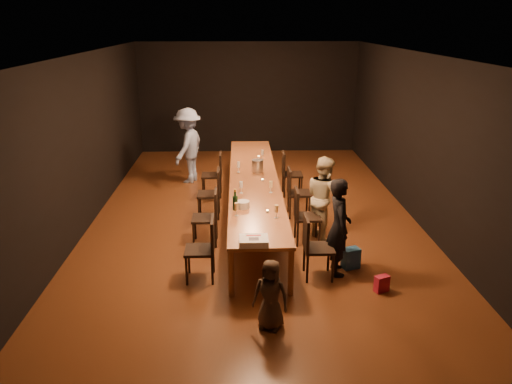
{
  "coord_description": "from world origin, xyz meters",
  "views": [
    {
      "loc": [
        -0.29,
        -8.84,
        3.55
      ],
      "look_at": [
        -0.02,
        -1.49,
        1.0
      ],
      "focal_mm": 35.0,
      "sensor_mm": 36.0,
      "label": 1
    }
  ],
  "objects_px": {
    "chair_right_3": "(292,174)",
    "ice_bucket": "(257,166)",
    "chair_right_2": "(299,192)",
    "chair_left_0": "(200,249)",
    "chair_left_3": "(212,175)",
    "chair_right_0": "(319,247)",
    "chair_right_1": "(308,216)",
    "woman_tan": "(324,197)",
    "woman_birthday": "(339,227)",
    "champagne_bottle": "(235,200)",
    "table": "(254,181)",
    "chair_left_2": "(209,194)",
    "chair_left_1": "(205,218)",
    "man_blue": "(188,146)",
    "child": "(271,295)",
    "birthday_cake": "(254,241)",
    "plate_stack": "(243,205)"
  },
  "relations": [
    {
      "from": "chair_right_1",
      "to": "woman_birthday",
      "type": "height_order",
      "value": "woman_birthday"
    },
    {
      "from": "table",
      "to": "chair_left_2",
      "type": "height_order",
      "value": "chair_left_2"
    },
    {
      "from": "chair_left_3",
      "to": "champagne_bottle",
      "type": "height_order",
      "value": "champagne_bottle"
    },
    {
      "from": "woman_tan",
      "to": "champagne_bottle",
      "type": "height_order",
      "value": "woman_tan"
    },
    {
      "from": "chair_left_3",
      "to": "chair_left_1",
      "type": "bearing_deg",
      "value": -180.0
    },
    {
      "from": "ice_bucket",
      "to": "chair_left_0",
      "type": "bearing_deg",
      "value": -108.21
    },
    {
      "from": "table",
      "to": "chair_left_0",
      "type": "relative_size",
      "value": 6.45
    },
    {
      "from": "chair_left_3",
      "to": "ice_bucket",
      "type": "relative_size",
      "value": 3.88
    },
    {
      "from": "chair_right_2",
      "to": "chair_right_3",
      "type": "height_order",
      "value": "same"
    },
    {
      "from": "chair_right_2",
      "to": "chair_left_1",
      "type": "height_order",
      "value": "same"
    },
    {
      "from": "chair_right_3",
      "to": "plate_stack",
      "type": "height_order",
      "value": "chair_right_3"
    },
    {
      "from": "chair_right_2",
      "to": "ice_bucket",
      "type": "height_order",
      "value": "ice_bucket"
    },
    {
      "from": "chair_left_2",
      "to": "plate_stack",
      "type": "height_order",
      "value": "chair_left_2"
    },
    {
      "from": "chair_left_1",
      "to": "man_blue",
      "type": "distance_m",
      "value": 3.47
    },
    {
      "from": "chair_right_2",
      "to": "champagne_bottle",
      "type": "distance_m",
      "value": 2.05
    },
    {
      "from": "child",
      "to": "plate_stack",
      "type": "relative_size",
      "value": 4.4
    },
    {
      "from": "table",
      "to": "man_blue",
      "type": "bearing_deg",
      "value": 122.78
    },
    {
      "from": "chair_right_0",
      "to": "chair_right_3",
      "type": "xyz_separation_m",
      "value": [
        0.0,
        3.6,
        0.0
      ]
    },
    {
      "from": "ice_bucket",
      "to": "chair_left_1",
      "type": "bearing_deg",
      "value": -119.73
    },
    {
      "from": "chair_right_0",
      "to": "chair_right_1",
      "type": "xyz_separation_m",
      "value": [
        0.0,
        1.2,
        0.0
      ]
    },
    {
      "from": "man_blue",
      "to": "chair_left_2",
      "type": "bearing_deg",
      "value": 33.46
    },
    {
      "from": "woman_tan",
      "to": "ice_bucket",
      "type": "bearing_deg",
      "value": 15.18
    },
    {
      "from": "woman_birthday",
      "to": "champagne_bottle",
      "type": "relative_size",
      "value": 4.29
    },
    {
      "from": "chair_left_1",
      "to": "champagne_bottle",
      "type": "distance_m",
      "value": 0.79
    },
    {
      "from": "chair_left_1",
      "to": "child",
      "type": "distance_m",
      "value": 2.61
    },
    {
      "from": "chair_right_1",
      "to": "woman_tan",
      "type": "height_order",
      "value": "woman_tan"
    },
    {
      "from": "chair_left_0",
      "to": "ice_bucket",
      "type": "height_order",
      "value": "ice_bucket"
    },
    {
      "from": "chair_right_2",
      "to": "woman_birthday",
      "type": "xyz_separation_m",
      "value": [
        0.3,
        -2.27,
        0.26
      ]
    },
    {
      "from": "table",
      "to": "man_blue",
      "type": "height_order",
      "value": "man_blue"
    },
    {
      "from": "child",
      "to": "champagne_bottle",
      "type": "xyz_separation_m",
      "value": [
        -0.42,
        2.03,
        0.47
      ]
    },
    {
      "from": "chair_right_1",
      "to": "birthday_cake",
      "type": "distance_m",
      "value": 1.94
    },
    {
      "from": "table",
      "to": "ice_bucket",
      "type": "xyz_separation_m",
      "value": [
        0.08,
        0.43,
        0.17
      ]
    },
    {
      "from": "chair_left_0",
      "to": "chair_left_3",
      "type": "bearing_deg",
      "value": 0.0
    },
    {
      "from": "chair_right_0",
      "to": "champagne_bottle",
      "type": "bearing_deg",
      "value": -123.85
    },
    {
      "from": "chair_right_2",
      "to": "champagne_bottle",
      "type": "height_order",
      "value": "champagne_bottle"
    },
    {
      "from": "champagne_bottle",
      "to": "ice_bucket",
      "type": "distance_m",
      "value": 2.08
    },
    {
      "from": "chair_right_3",
      "to": "birthday_cake",
      "type": "distance_m",
      "value": 4.18
    },
    {
      "from": "chair_left_0",
      "to": "chair_right_1",
      "type": "bearing_deg",
      "value": -54.78
    },
    {
      "from": "man_blue",
      "to": "chair_left_1",
      "type": "bearing_deg",
      "value": 28.47
    },
    {
      "from": "table",
      "to": "chair_left_2",
      "type": "relative_size",
      "value": 6.45
    },
    {
      "from": "man_blue",
      "to": "champagne_bottle",
      "type": "height_order",
      "value": "man_blue"
    },
    {
      "from": "chair_right_2",
      "to": "child",
      "type": "bearing_deg",
      "value": -11.98
    },
    {
      "from": "birthday_cake",
      "to": "champagne_bottle",
      "type": "distance_m",
      "value": 1.29
    },
    {
      "from": "chair_right_3",
      "to": "ice_bucket",
      "type": "xyz_separation_m",
      "value": [
        -0.77,
        -0.77,
        0.4
      ]
    },
    {
      "from": "man_blue",
      "to": "birthday_cake",
      "type": "xyz_separation_m",
      "value": [
        1.32,
        -5.06,
        -0.06
      ]
    },
    {
      "from": "woman_birthday",
      "to": "chair_right_3",
      "type": "bearing_deg",
      "value": 3.48
    },
    {
      "from": "chair_right_1",
      "to": "man_blue",
      "type": "relative_size",
      "value": 0.55
    },
    {
      "from": "chair_left_2",
      "to": "man_blue",
      "type": "height_order",
      "value": "man_blue"
    },
    {
      "from": "chair_left_2",
      "to": "birthday_cake",
      "type": "xyz_separation_m",
      "value": [
        0.75,
        -2.86,
        0.33
      ]
    },
    {
      "from": "chair_right_3",
      "to": "chair_right_2",
      "type": "bearing_deg",
      "value": -0.0
    }
  ]
}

